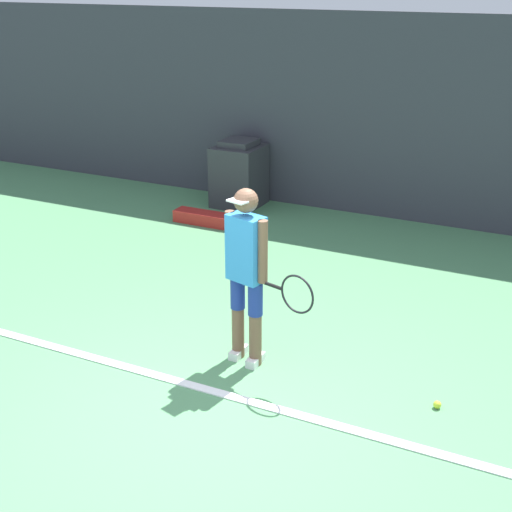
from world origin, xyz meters
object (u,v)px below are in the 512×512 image
tennis_ball (437,405)px  equipment_bag (203,218)px  covered_chair (239,174)px  tennis_player (248,269)px

tennis_ball → equipment_bag: 5.32m
tennis_ball → covered_chair: (-4.14, 4.30, 0.47)m
tennis_ball → covered_chair: 5.99m
tennis_player → equipment_bag: 4.13m
equipment_bag → tennis_player: bearing=-53.6°
tennis_player → tennis_ball: (1.81, -0.00, -0.92)m
tennis_player → tennis_ball: tennis_player is taller
covered_chair → tennis_ball: bearing=-46.1°
tennis_player → covered_chair: tennis_player is taller
tennis_player → covered_chair: (-2.33, 4.30, -0.45)m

